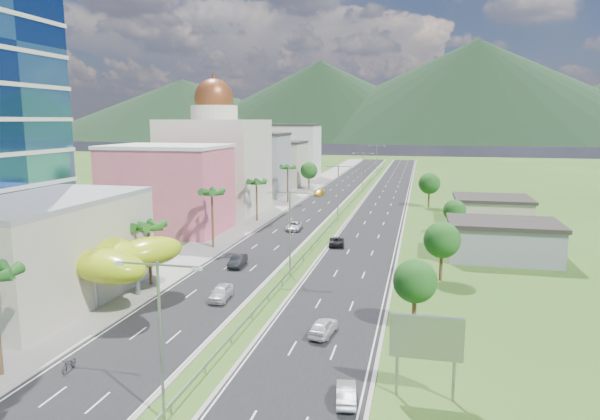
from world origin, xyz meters
The scene contains 37 objects.
ground centered at (0.00, 0.00, 0.00)m, with size 500.00×500.00×0.00m, color #2D5119.
road_left centered at (-7.50, 90.00, 0.02)m, with size 11.00×260.00×0.04m, color black.
road_right centered at (7.50, 90.00, 0.02)m, with size 11.00×260.00×0.04m, color black.
sidewalk_left centered at (-17.00, 90.00, 0.06)m, with size 7.00×260.00×0.12m, color gray.
median_guardrail centered at (0.00, 71.99, 0.62)m, with size 0.10×216.06×0.76m.
streetlight_median_a centered at (0.00, -25.00, 6.75)m, with size 6.04×0.25×11.00m.
streetlight_median_b centered at (0.00, 10.00, 6.75)m, with size 6.04×0.25×11.00m.
streetlight_median_c centered at (0.00, 50.00, 6.75)m, with size 6.04×0.25×11.00m.
streetlight_median_d centered at (0.00, 95.00, 6.75)m, with size 6.04×0.25×11.00m.
streetlight_median_e centered at (0.00, 140.00, 6.75)m, with size 6.04×0.25×11.00m.
lime_canopy centered at (-20.00, -4.00, 4.99)m, with size 18.00×15.00×7.40m.
pink_shophouse centered at (-28.00, 32.00, 7.50)m, with size 20.00×15.00×15.00m, color #D5576C.
domed_building centered at (-28.00, 55.00, 11.35)m, with size 20.00×20.00×28.70m.
midrise_grey centered at (-27.00, 80.00, 8.00)m, with size 16.00×15.00×16.00m, color gray.
midrise_beige centered at (-27.00, 102.00, 6.50)m, with size 16.00×15.00×13.00m, color #BCB09A.
midrise_white centered at (-27.00, 125.00, 9.00)m, with size 16.00×15.00×18.00m, color silver.
billboard centered at (17.00, -18.00, 4.42)m, with size 5.20×0.35×6.20m.
shed_near centered at (28.00, 25.00, 2.50)m, with size 15.00×10.00×5.00m, color gray.
shed_far centered at (30.00, 55.00, 2.20)m, with size 14.00×12.00×4.40m, color #BCB09A.
palm_tree_b centered at (-15.50, 2.00, 7.06)m, with size 3.60×3.60×8.10m.
palm_tree_c centered at (-15.50, 22.00, 8.50)m, with size 3.60×3.60×9.60m.
palm_tree_d centered at (-15.50, 45.00, 7.54)m, with size 3.60×3.60×8.60m.
palm_tree_e centered at (-15.50, 70.00, 8.31)m, with size 3.60×3.60×9.40m.
leafy_tree_lfar centered at (-15.50, 95.00, 5.58)m, with size 4.90×4.90×8.05m.
leafy_tree_ra centered at (16.00, -5.00, 4.78)m, with size 4.20×4.20×6.90m.
leafy_tree_rb centered at (19.00, 12.00, 5.18)m, with size 4.55×4.55×7.47m.
leafy_tree_rc centered at (22.00, 40.00, 4.37)m, with size 3.85×3.85×6.33m.
leafy_tree_rd centered at (18.00, 70.00, 5.58)m, with size 4.90×4.90×8.05m.
mountain_ridge centered at (60.00, 450.00, 0.00)m, with size 860.00×140.00×90.00m, color black, non-canonical shape.
car_white_near_left centered at (-5.21, -1.13, 0.85)m, with size 1.92×4.77×1.62m, color silver.
car_dark_left centered at (-8.01, 12.35, 0.83)m, with size 1.68×4.82×1.59m, color black.
car_silver_mid_left centered at (-6.20, 38.03, 0.78)m, with size 2.47×5.36×1.49m, color #B8BAC0.
car_yellow_far_left centered at (-10.32, 83.89, 0.76)m, with size 2.01×4.96×1.44m, color gold.
car_white_near_right centered at (7.77, -8.41, 0.82)m, with size 1.85×4.61×1.57m, color silver.
car_silver_right centered at (11.56, -19.91, 0.69)m, with size 1.38×3.96×1.30m, color #B8BCC0.
car_dark_far_right centered at (3.30, 27.60, 0.74)m, with size 2.33×5.06×1.41m, color black.
motorcycle centered at (-10.84, -20.05, 0.70)m, with size 0.62×2.06×1.32m, color black.
Camera 1 is at (16.25, -55.11, 19.90)m, focal length 32.00 mm.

